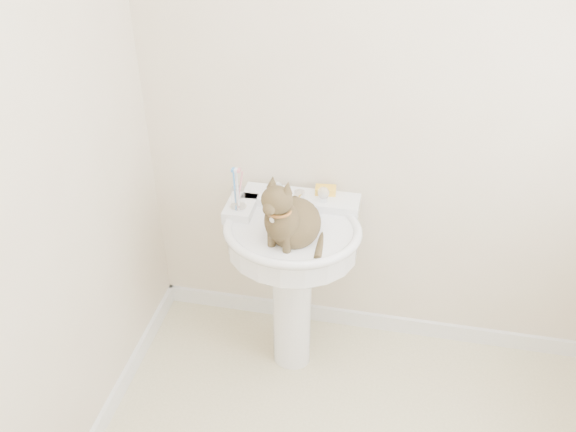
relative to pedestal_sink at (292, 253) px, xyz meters
The scene contains 7 objects.
wall_back 0.78m from the pedestal_sink, 37.65° to the left, with size 2.20×0.00×2.50m, color beige, non-canonical shape.
baseboard_back 0.76m from the pedestal_sink, 36.69° to the left, with size 2.20×0.02×0.09m, color white.
pedestal_sink is the anchor object (origin of this frame).
faucet 0.26m from the pedestal_sink, 89.03° to the left, with size 0.28×0.12×0.14m.
soap_bar 0.31m from the pedestal_sink, 65.79° to the left, with size 0.09×0.06×0.03m, color yellow.
toothbrush_cup 0.33m from the pedestal_sink, 169.64° to the left, with size 0.07×0.07×0.18m.
cat 0.24m from the pedestal_sink, 81.48° to the right, with size 0.24×0.30×0.43m.
Camera 1 is at (0.01, -1.20, 2.23)m, focal length 38.00 mm.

